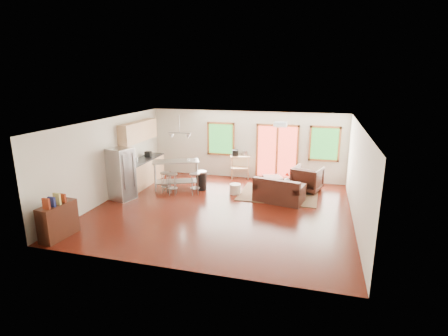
% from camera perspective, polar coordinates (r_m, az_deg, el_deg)
% --- Properties ---
extents(floor, '(7.50, 7.00, 0.02)m').
position_cam_1_polar(floor, '(10.58, -0.43, -6.75)').
color(floor, '#330C06').
rests_on(floor, ground).
extents(ceiling, '(7.50, 7.00, 0.02)m').
position_cam_1_polar(ceiling, '(9.92, -0.46, 7.47)').
color(ceiling, silver).
rests_on(ceiling, ground).
extents(back_wall, '(7.50, 0.02, 2.60)m').
position_cam_1_polar(back_wall, '(13.50, 3.62, 3.78)').
color(back_wall, beige).
rests_on(back_wall, ground).
extents(left_wall, '(0.02, 7.00, 2.60)m').
position_cam_1_polar(left_wall, '(11.73, -18.41, 1.36)').
color(left_wall, beige).
rests_on(left_wall, ground).
extents(right_wall, '(0.02, 7.00, 2.60)m').
position_cam_1_polar(right_wall, '(9.87, 21.07, -1.35)').
color(right_wall, beige).
rests_on(right_wall, ground).
extents(front_wall, '(7.50, 0.02, 2.60)m').
position_cam_1_polar(front_wall, '(7.02, -8.33, -6.90)').
color(front_wall, beige).
rests_on(front_wall, ground).
extents(window_left, '(1.10, 0.05, 1.30)m').
position_cam_1_polar(window_left, '(13.65, -0.53, 4.78)').
color(window_left, '#1F5A20').
rests_on(window_left, back_wall).
extents(french_doors, '(1.60, 0.05, 2.10)m').
position_cam_1_polar(french_doors, '(13.30, 8.63, 2.59)').
color(french_doors, '#BA3829').
rests_on(french_doors, back_wall).
extents(window_right, '(1.10, 0.05, 1.30)m').
position_cam_1_polar(window_right, '(13.14, 16.09, 3.81)').
color(window_right, '#1F5A20').
rests_on(window_right, back_wall).
extents(rug, '(2.60, 2.02, 0.03)m').
position_cam_1_polar(rug, '(11.95, 8.87, -4.24)').
color(rug, '#455838').
rests_on(rug, floor).
extents(loveseat, '(1.64, 1.14, 0.80)m').
position_cam_1_polar(loveseat, '(11.21, 8.92, -3.90)').
color(loveseat, black).
rests_on(loveseat, floor).
extents(coffee_table, '(1.00, 0.61, 0.40)m').
position_cam_1_polar(coffee_table, '(11.90, 10.97, -2.73)').
color(coffee_table, '#33160D').
rests_on(coffee_table, floor).
extents(armchair, '(1.14, 1.10, 0.96)m').
position_cam_1_polar(armchair, '(12.37, 13.43, -1.55)').
color(armchair, black).
rests_on(armchair, floor).
extents(ottoman, '(0.81, 0.81, 0.41)m').
position_cam_1_polar(ottoman, '(12.58, 7.92, -2.30)').
color(ottoman, black).
rests_on(ottoman, floor).
extents(pouf, '(0.42, 0.42, 0.34)m').
position_cam_1_polar(pouf, '(11.85, 1.84, -3.43)').
color(pouf, silver).
rests_on(pouf, floor).
extents(vase, '(0.20, 0.20, 0.32)m').
position_cam_1_polar(vase, '(11.96, 10.25, -1.76)').
color(vase, silver).
rests_on(vase, coffee_table).
extents(book, '(0.21, 0.06, 0.28)m').
position_cam_1_polar(book, '(11.66, 11.95, -2.15)').
color(book, maroon).
rests_on(book, coffee_table).
extents(cabinets, '(0.64, 2.24, 2.30)m').
position_cam_1_polar(cabinets, '(13.09, -13.21, 1.40)').
color(cabinets, tan).
rests_on(cabinets, floor).
extents(refrigerator, '(0.83, 0.81, 1.68)m').
position_cam_1_polar(refrigerator, '(11.64, -16.37, -0.94)').
color(refrigerator, '#B7BABC').
rests_on(refrigerator, floor).
extents(island, '(1.72, 1.23, 1.01)m').
position_cam_1_polar(island, '(12.34, -7.85, -0.25)').
color(island, '#B7BABC').
rests_on(island, floor).
extents(cup, '(0.14, 0.12, 0.12)m').
position_cam_1_polar(cup, '(12.31, -5.80, 1.27)').
color(cup, silver).
rests_on(cup, island).
extents(bar_stool_a, '(0.37, 0.37, 0.70)m').
position_cam_1_polar(bar_stool_a, '(12.06, -9.57, -1.55)').
color(bar_stool_a, '#B7BABC').
rests_on(bar_stool_a, floor).
extents(bar_stool_b, '(0.41, 0.41, 0.74)m').
position_cam_1_polar(bar_stool_b, '(11.77, -8.43, -1.77)').
color(bar_stool_b, '#B7BABC').
rests_on(bar_stool_b, floor).
extents(bar_stool_c, '(0.45, 0.45, 0.74)m').
position_cam_1_polar(bar_stool_c, '(11.71, -4.78, -1.75)').
color(bar_stool_c, '#B7BABC').
rests_on(bar_stool_c, floor).
extents(trash_can, '(0.37, 0.37, 0.67)m').
position_cam_1_polar(trash_can, '(12.24, -3.69, -2.02)').
color(trash_can, black).
rests_on(trash_can, floor).
extents(kitchen_cart, '(0.85, 0.68, 1.13)m').
position_cam_1_polar(kitchen_cart, '(13.49, 2.51, 1.49)').
color(kitchen_cart, tan).
rests_on(kitchen_cart, floor).
extents(bookshelf, '(0.46, 1.01, 1.16)m').
position_cam_1_polar(bookshelf, '(9.56, -25.47, -7.70)').
color(bookshelf, '#33160D').
rests_on(bookshelf, floor).
extents(ceiling_flush, '(0.35, 0.35, 0.12)m').
position_cam_1_polar(ceiling_flush, '(10.21, 9.21, 7.04)').
color(ceiling_flush, white).
rests_on(ceiling_flush, ceiling).
extents(pendant_light, '(0.80, 0.18, 0.79)m').
position_cam_1_polar(pendant_light, '(12.05, -7.25, 5.24)').
color(pendant_light, gray).
rests_on(pendant_light, ceiling).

